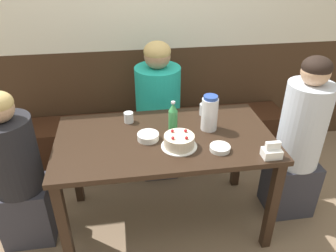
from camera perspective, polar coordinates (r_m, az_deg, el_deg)
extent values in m
plane|color=#846B51|center=(2.64, -0.47, -15.98)|extent=(12.00, 12.00, 0.00)
cube|color=#3D2819|center=(3.18, -3.23, 4.38)|extent=(4.80, 0.04, 1.03)
cube|color=#381E11|center=(3.14, -2.66, -2.23)|extent=(2.51, 0.38, 0.44)
cube|color=black|center=(2.16, -0.55, -2.26)|extent=(1.43, 0.77, 0.03)
cube|color=black|center=(2.17, -17.55, -16.89)|extent=(0.06, 0.06, 0.72)
cube|color=black|center=(2.32, 17.67, -13.20)|extent=(0.06, 0.06, 0.72)
cube|color=black|center=(2.67, -15.90, -6.38)|extent=(0.06, 0.06, 0.72)
cube|color=black|center=(2.79, 12.11, -4.02)|extent=(0.06, 0.06, 0.72)
cylinder|color=white|center=(2.05, 1.94, -3.53)|extent=(0.23, 0.23, 0.01)
cylinder|color=beige|center=(2.03, 1.96, -2.58)|extent=(0.19, 0.19, 0.07)
sphere|color=red|center=(1.97, 0.85, -2.09)|extent=(0.02, 0.02, 0.02)
sphere|color=red|center=(1.97, 3.24, -2.06)|extent=(0.02, 0.02, 0.02)
sphere|color=red|center=(2.04, 3.07, -0.83)|extent=(0.02, 0.02, 0.02)
sphere|color=red|center=(2.04, 0.76, -0.86)|extent=(0.02, 0.02, 0.02)
cylinder|color=white|center=(2.20, 7.24, 2.06)|extent=(0.11, 0.11, 0.22)
cylinder|color=#28479E|center=(2.15, 7.45, 4.95)|extent=(0.09, 0.09, 0.02)
cylinder|color=#388E4C|center=(2.20, 0.87, 0.99)|extent=(0.06, 0.06, 0.14)
cone|color=#388E4C|center=(2.15, 0.89, 3.29)|extent=(0.06, 0.06, 0.06)
cylinder|color=silver|center=(2.13, 0.90, 4.12)|extent=(0.03, 0.03, 0.01)
cube|color=white|center=(2.04, 17.58, -4.52)|extent=(0.11, 0.08, 0.05)
cube|color=white|center=(2.01, 17.81, -3.29)|extent=(0.09, 0.03, 0.05)
cylinder|color=white|center=(2.12, -3.48, -1.85)|extent=(0.14, 0.14, 0.04)
cylinder|color=white|center=(2.04, 9.04, -3.81)|extent=(0.13, 0.13, 0.03)
cylinder|color=silver|center=(2.41, 6.28, 2.91)|extent=(0.07, 0.07, 0.08)
cylinder|color=silver|center=(2.32, -6.86, 1.51)|extent=(0.07, 0.07, 0.07)
cube|color=#33333D|center=(2.75, 20.30, -9.58)|extent=(0.34, 0.30, 0.45)
cylinder|color=silver|center=(2.46, 22.48, 0.09)|extent=(0.32, 0.32, 0.62)
sphere|color=tan|center=(2.31, 24.38, 8.58)|extent=(0.19, 0.19, 0.19)
ellipsoid|color=black|center=(2.30, 24.55, 9.33)|extent=(0.19, 0.19, 0.14)
cube|color=#33333D|center=(2.58, -23.14, -13.45)|extent=(0.34, 0.30, 0.45)
cylinder|color=black|center=(2.29, -25.52, -4.64)|extent=(0.32, 0.32, 0.51)
cube|color=#33333D|center=(2.98, -1.60, -3.98)|extent=(0.30, 0.34, 0.45)
cylinder|color=#1EB2A3|center=(2.73, -1.75, 4.73)|extent=(0.37, 0.37, 0.55)
sphere|color=#A87A5B|center=(2.60, -1.88, 12.11)|extent=(0.21, 0.21, 0.21)
ellipsoid|color=tan|center=(2.58, -1.89, 12.88)|extent=(0.21, 0.21, 0.16)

